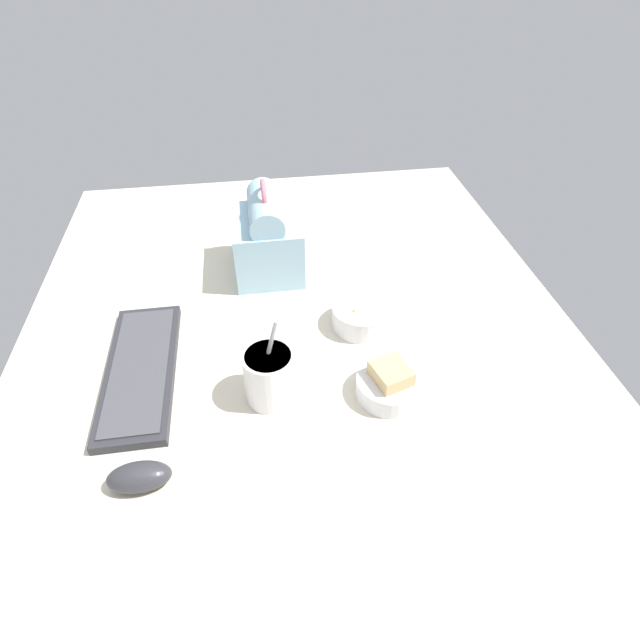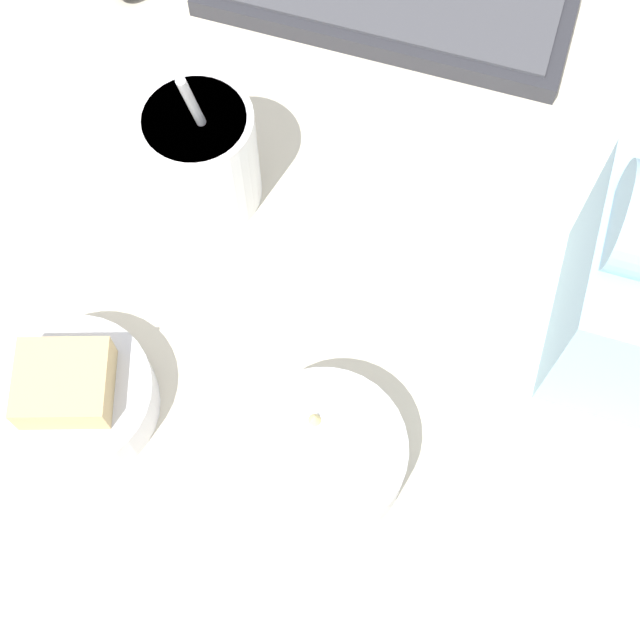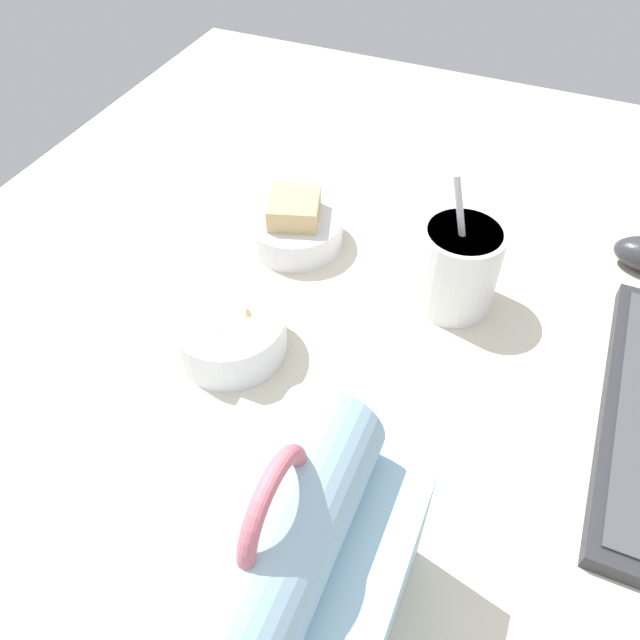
{
  "view_description": "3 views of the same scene",
  "coord_description": "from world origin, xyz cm",
  "px_view_note": "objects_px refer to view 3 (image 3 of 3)",
  "views": [
    {
      "loc": [
        -71.87,
        6.9,
        68.98
      ],
      "look_at": [
        -1.84,
        -3.52,
        7.0
      ],
      "focal_mm": 28.0,
      "sensor_mm": 36.0,
      "label": 1
    },
    {
      "loc": [
        5.76,
        -27.79,
        64.53
      ],
      "look_at": [
        -1.84,
        -3.52,
        7.0
      ],
      "focal_mm": 50.0,
      "sensor_mm": 36.0,
      "label": 2
    },
    {
      "loc": [
        36.48,
        12.73,
        51.21
      ],
      "look_at": [
        -1.84,
        -3.52,
        7.0
      ],
      "focal_mm": 35.0,
      "sensor_mm": 36.0,
      "label": 3
    }
  ],
  "objects_px": {
    "bento_bowl_snacks": "(230,332)",
    "soup_cup": "(458,266)",
    "lunch_bag": "(282,580)",
    "bento_bowl_sandwich": "(295,226)"
  },
  "relations": [
    {
      "from": "bento_bowl_snacks",
      "to": "soup_cup",
      "type": "bearing_deg",
      "value": 129.56
    },
    {
      "from": "lunch_bag",
      "to": "bento_bowl_sandwich",
      "type": "bearing_deg",
      "value": -156.25
    },
    {
      "from": "soup_cup",
      "to": "bento_bowl_snacks",
      "type": "bearing_deg",
      "value": -50.44
    },
    {
      "from": "soup_cup",
      "to": "bento_bowl_snacks",
      "type": "xyz_separation_m",
      "value": [
        0.16,
        -0.19,
        -0.03
      ]
    },
    {
      "from": "soup_cup",
      "to": "bento_bowl_snacks",
      "type": "distance_m",
      "value": 0.25
    },
    {
      "from": "soup_cup",
      "to": "bento_bowl_sandwich",
      "type": "bearing_deg",
      "value": -97.08
    },
    {
      "from": "soup_cup",
      "to": "bento_bowl_sandwich",
      "type": "height_order",
      "value": "soup_cup"
    },
    {
      "from": "lunch_bag",
      "to": "soup_cup",
      "type": "height_order",
      "value": "lunch_bag"
    },
    {
      "from": "lunch_bag",
      "to": "bento_bowl_snacks",
      "type": "bearing_deg",
      "value": -143.23
    },
    {
      "from": "bento_bowl_sandwich",
      "to": "bento_bowl_snacks",
      "type": "height_order",
      "value": "bento_bowl_sandwich"
    }
  ]
}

